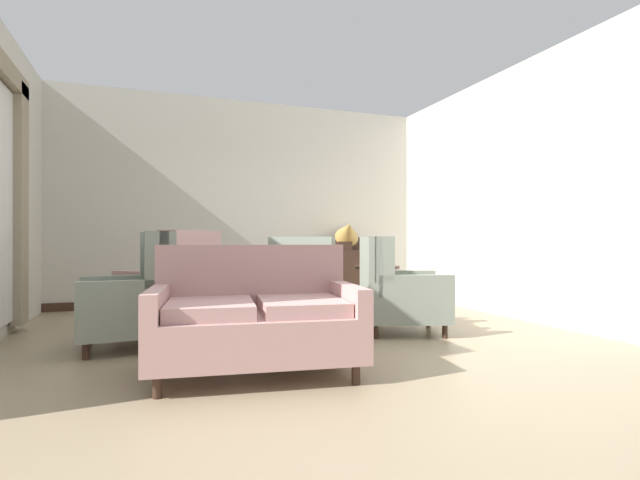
{
  "coord_description": "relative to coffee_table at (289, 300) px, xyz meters",
  "views": [
    {
      "loc": [
        -1.47,
        -4.23,
        0.98
      ],
      "look_at": [
        0.32,
        0.72,
        0.99
      ],
      "focal_mm": 26.43,
      "sensor_mm": 36.0,
      "label": 1
    }
  ],
  "objects": [
    {
      "name": "armchair_foreground_right",
      "position": [
        -1.49,
        -0.09,
        0.09
      ],
      "size": [
        0.84,
        0.81,
        1.07
      ],
      "rotation": [
        0.0,
        0.0,
        4.78
      ],
      "color": "gray",
      "rests_on": "ground"
    },
    {
      "name": "coffee_table",
      "position": [
        0.0,
        0.0,
        0.0
      ],
      "size": [
        0.85,
        0.85,
        0.44
      ],
      "color": "#382319",
      "rests_on": "ground"
    },
    {
      "name": "wall_right",
      "position": [
        3.01,
        0.46,
        1.25
      ],
      "size": [
        0.08,
        4.52,
        3.21
      ],
      "primitive_type": "cube",
      "color": "beige",
      "rests_on": "ground"
    },
    {
      "name": "armchair_far_left",
      "position": [
        -1.1,
        0.89,
        0.09
      ],
      "size": [
        1.2,
        1.2,
        1.1
      ],
      "rotation": [
        0.0,
        0.0,
        3.96
      ],
      "color": "tan",
      "rests_on": "ground"
    },
    {
      "name": "baseboard_back",
      "position": [
        0.09,
        2.66,
        -0.3
      ],
      "size": [
        5.83,
        0.03,
        0.12
      ],
      "primitive_type": "cube",
      "color": "#382319",
      "rests_on": "ground"
    },
    {
      "name": "armchair_back_corner",
      "position": [
        0.52,
        1.03,
        0.08
      ],
      "size": [
        1.11,
        1.12,
        1.04
      ],
      "rotation": [
        0.0,
        0.0,
        2.58
      ],
      "color": "gray",
      "rests_on": "ground"
    },
    {
      "name": "armchair_beside_settee",
      "position": [
        1.12,
        -0.25,
        0.07
      ],
      "size": [
        1.07,
        1.03,
        1.03
      ],
      "rotation": [
        0.0,
        0.0,
        7.54
      ],
      "color": "gray",
      "rests_on": "ground"
    },
    {
      "name": "wall_back",
      "position": [
        0.09,
        2.72,
        1.25
      ],
      "size": [
        5.99,
        0.08,
        3.21
      ],
      "primitive_type": "cube",
      "color": "beige",
      "rests_on": "ground"
    },
    {
      "name": "ground",
      "position": [
        0.09,
        -0.51,
        -0.36
      ],
      "size": [
        9.05,
        9.05,
        0.0
      ],
      "primitive_type": "plane",
      "color": "#9E896B"
    },
    {
      "name": "side_table",
      "position": [
        1.43,
        0.81,
        0.04
      ],
      "size": [
        0.59,
        0.59,
        0.66
      ],
      "color": "#382319",
      "rests_on": "ground"
    },
    {
      "name": "gramophone",
      "position": [
        1.66,
        2.33,
        0.76
      ],
      "size": [
        0.5,
        0.59,
        0.58
      ],
      "color": "#382319",
      "rests_on": "sideboard"
    },
    {
      "name": "settee",
      "position": [
        -0.63,
        -1.28,
        0.04
      ],
      "size": [
        1.6,
        1.1,
        0.95
      ],
      "rotation": [
        0.0,
        0.0,
        -0.13
      ],
      "color": "tan",
      "rests_on": "ground"
    },
    {
      "name": "sideboard",
      "position": [
        1.61,
        2.42,
        0.12
      ],
      "size": [
        0.94,
        0.41,
        1.05
      ],
      "color": "#382319",
      "rests_on": "ground"
    },
    {
      "name": "porcelain_vase",
      "position": [
        -0.01,
        0.01,
        0.25
      ],
      "size": [
        0.18,
        0.18,
        0.37
      ],
      "color": "#4C7A66",
      "rests_on": "coffee_table"
    }
  ]
}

